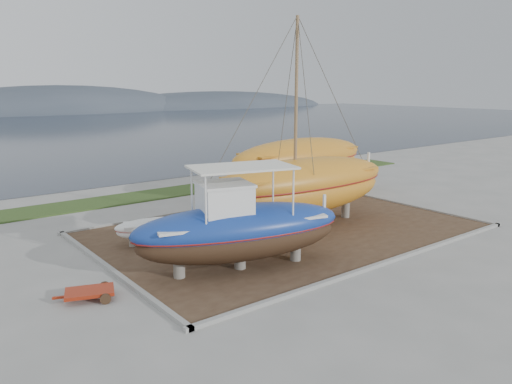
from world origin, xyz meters
TOP-DOWN VIEW (x-y plane):
  - ground at (0.00, 0.00)m, footprint 140.00×140.00m
  - dirt_patch at (0.00, 4.00)m, footprint 18.00×12.00m
  - curb_frame at (0.00, 4.00)m, footprint 18.60×12.60m
  - grass_strip at (0.00, 15.50)m, footprint 44.00×3.00m
  - sea at (0.00, 70.00)m, footprint 260.00×100.00m
  - blue_caique at (-4.99, 1.03)m, footprint 8.86×4.75m
  - white_dinghy at (-6.06, 5.83)m, footprint 4.15×2.77m
  - orange_sailboat at (1.04, 3.92)m, footprint 10.80×3.61m
  - orange_bare_hull at (6.11, 9.65)m, footprint 11.03×3.64m
  - red_trailer at (-10.66, 1.91)m, footprint 2.66×1.94m

SIDE VIEW (x-z plane):
  - ground at x=0.00m, z-range 0.00..0.00m
  - sea at x=0.00m, z-range -0.02..0.02m
  - dirt_patch at x=0.00m, z-range 0.00..0.06m
  - grass_strip at x=0.00m, z-range 0.00..0.08m
  - curb_frame at x=0.00m, z-range 0.00..0.15m
  - red_trailer at x=-10.66m, z-range 0.00..0.34m
  - white_dinghy at x=-6.06m, z-range 0.06..1.23m
  - orange_bare_hull at x=6.11m, z-range 0.06..3.64m
  - blue_caique at x=-4.99m, z-range 0.06..4.13m
  - orange_sailboat at x=1.04m, z-range 0.06..10.29m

